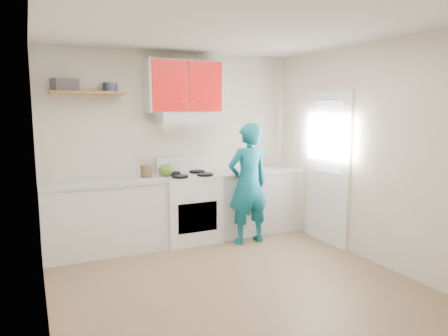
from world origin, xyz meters
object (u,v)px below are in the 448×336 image
stove (189,208)px  crock (146,172)px  tin (110,87)px  kettle (166,170)px  person (248,184)px

stove → crock: crock is taller
tin → crock: bearing=-18.9°
kettle → crock: size_ratio=1.14×
person → crock: bearing=-23.6°
stove → person: size_ratio=0.56×
stove → crock: bearing=174.4°
stove → crock: (-0.58, 0.06, 0.53)m
tin → kettle: 1.28m
stove → person: (0.69, -0.44, 0.36)m
tin → kettle: (0.66, -0.16, -1.09)m
kettle → person: person is taller
tin → kettle: tin is taller
stove → kettle: bearing=173.9°
crock → person: bearing=-21.5°
person → stove: bearing=-34.8°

